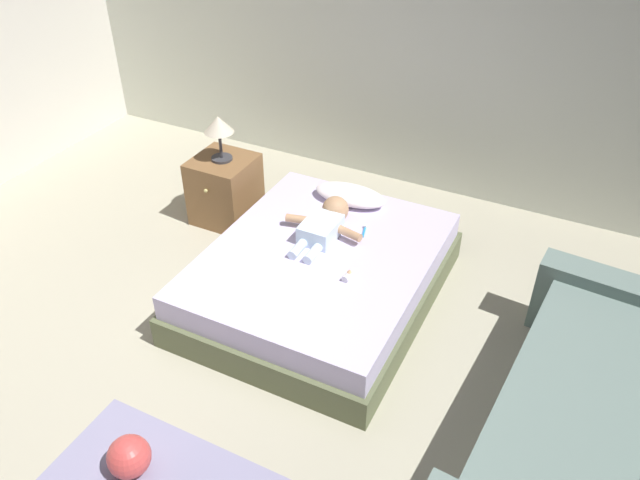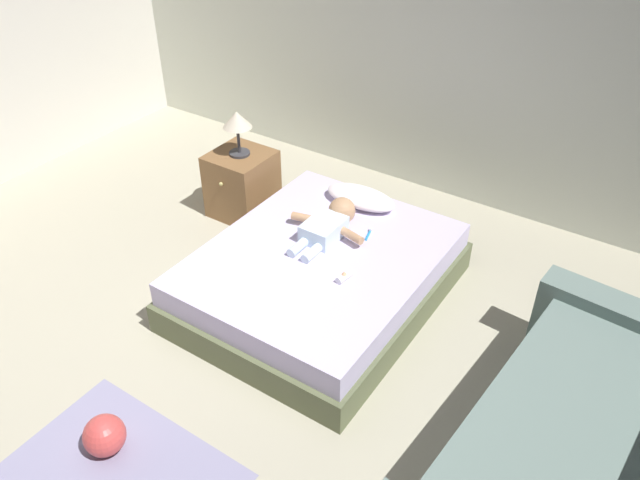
{
  "view_description": "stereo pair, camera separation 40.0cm",
  "coord_description": "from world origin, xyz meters",
  "px_view_note": "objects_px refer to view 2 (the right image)",
  "views": [
    {
      "loc": [
        1.71,
        -1.71,
        2.82
      ],
      "look_at": [
        0.25,
        1.2,
        0.48
      ],
      "focal_mm": 35.15,
      "sensor_mm": 36.0,
      "label": 1
    },
    {
      "loc": [
        2.05,
        -1.51,
        2.82
      ],
      "look_at": [
        0.25,
        1.2,
        0.48
      ],
      "focal_mm": 35.15,
      "sensor_mm": 36.0,
      "label": 2
    }
  ],
  "objects_px": {
    "toy_ball": "(105,436)",
    "nightstand": "(242,184)",
    "toothbrush": "(369,234)",
    "couch": "(595,464)",
    "baby_bottle": "(344,277)",
    "pillow": "(361,197)",
    "lamp": "(237,122)",
    "baby": "(330,224)",
    "bed": "(320,276)"
  },
  "relations": [
    {
      "from": "toy_ball",
      "to": "nightstand",
      "type": "bearing_deg",
      "value": 111.73
    },
    {
      "from": "toothbrush",
      "to": "couch",
      "type": "relative_size",
      "value": 0.06
    },
    {
      "from": "baby_bottle",
      "to": "pillow",
      "type": "bearing_deg",
      "value": 114.05
    },
    {
      "from": "toothbrush",
      "to": "nightstand",
      "type": "height_order",
      "value": "nightstand"
    },
    {
      "from": "lamp",
      "to": "baby_bottle",
      "type": "bearing_deg",
      "value": -26.75
    },
    {
      "from": "pillow",
      "to": "toy_ball",
      "type": "xyz_separation_m",
      "value": [
        -0.16,
        -2.29,
        -0.32
      ]
    },
    {
      "from": "pillow",
      "to": "lamp",
      "type": "relative_size",
      "value": 1.52
    },
    {
      "from": "nightstand",
      "to": "toy_ball",
      "type": "xyz_separation_m",
      "value": [
        0.87,
        -2.18,
        -0.15
      ]
    },
    {
      "from": "baby",
      "to": "nightstand",
      "type": "height_order",
      "value": "baby"
    },
    {
      "from": "pillow",
      "to": "couch",
      "type": "xyz_separation_m",
      "value": [
        1.98,
        -1.18,
        -0.18
      ]
    },
    {
      "from": "toothbrush",
      "to": "nightstand",
      "type": "xyz_separation_m",
      "value": [
        -1.28,
        0.2,
        -0.12
      ]
    },
    {
      "from": "pillow",
      "to": "nightstand",
      "type": "distance_m",
      "value": 1.05
    },
    {
      "from": "baby",
      "to": "baby_bottle",
      "type": "distance_m",
      "value": 0.52
    },
    {
      "from": "toothbrush",
      "to": "nightstand",
      "type": "relative_size",
      "value": 0.24
    },
    {
      "from": "nightstand",
      "to": "couch",
      "type": "bearing_deg",
      "value": -19.57
    },
    {
      "from": "pillow",
      "to": "toothbrush",
      "type": "relative_size",
      "value": 4.19
    },
    {
      "from": "bed",
      "to": "baby_bottle",
      "type": "distance_m",
      "value": 0.39
    },
    {
      "from": "couch",
      "to": "baby_bottle",
      "type": "relative_size",
      "value": 18.28
    },
    {
      "from": "couch",
      "to": "lamp",
      "type": "distance_m",
      "value": 3.24
    },
    {
      "from": "baby",
      "to": "toothbrush",
      "type": "relative_size",
      "value": 4.83
    },
    {
      "from": "bed",
      "to": "lamp",
      "type": "height_order",
      "value": "lamp"
    },
    {
      "from": "couch",
      "to": "lamp",
      "type": "height_order",
      "value": "lamp"
    },
    {
      "from": "bed",
      "to": "baby",
      "type": "distance_m",
      "value": 0.36
    },
    {
      "from": "baby",
      "to": "baby_bottle",
      "type": "bearing_deg",
      "value": -47.14
    },
    {
      "from": "baby",
      "to": "toy_ball",
      "type": "relative_size",
      "value": 2.84
    },
    {
      "from": "toothbrush",
      "to": "toy_ball",
      "type": "xyz_separation_m",
      "value": [
        -0.41,
        -1.98,
        -0.27
      ]
    },
    {
      "from": "bed",
      "to": "pillow",
      "type": "height_order",
      "value": "pillow"
    },
    {
      "from": "toothbrush",
      "to": "pillow",
      "type": "bearing_deg",
      "value": 128.39
    },
    {
      "from": "baby",
      "to": "nightstand",
      "type": "xyz_separation_m",
      "value": [
        -1.04,
        0.32,
        -0.19
      ]
    },
    {
      "from": "toothbrush",
      "to": "bed",
      "type": "bearing_deg",
      "value": -115.3
    },
    {
      "from": "couch",
      "to": "nightstand",
      "type": "xyz_separation_m",
      "value": [
        -3.01,
        1.07,
        0.01
      ]
    },
    {
      "from": "baby",
      "to": "couch",
      "type": "relative_size",
      "value": 0.3
    },
    {
      "from": "toothbrush",
      "to": "toy_ball",
      "type": "height_order",
      "value": "toothbrush"
    },
    {
      "from": "baby",
      "to": "lamp",
      "type": "bearing_deg",
      "value": 162.7
    },
    {
      "from": "nightstand",
      "to": "toy_ball",
      "type": "height_order",
      "value": "nightstand"
    },
    {
      "from": "lamp",
      "to": "toy_ball",
      "type": "height_order",
      "value": "lamp"
    },
    {
      "from": "toothbrush",
      "to": "baby_bottle",
      "type": "xyz_separation_m",
      "value": [
        0.11,
        -0.5,
        0.02
      ]
    },
    {
      "from": "couch",
      "to": "toy_ball",
      "type": "bearing_deg",
      "value": -152.55
    },
    {
      "from": "baby",
      "to": "nightstand",
      "type": "bearing_deg",
      "value": 162.71
    },
    {
      "from": "pillow",
      "to": "nightstand",
      "type": "relative_size",
      "value": 1.02
    },
    {
      "from": "bed",
      "to": "nightstand",
      "type": "bearing_deg",
      "value": 153.81
    },
    {
      "from": "pillow",
      "to": "couch",
      "type": "height_order",
      "value": "couch"
    },
    {
      "from": "bed",
      "to": "baby",
      "type": "xyz_separation_m",
      "value": [
        -0.07,
        0.22,
        0.27
      ]
    },
    {
      "from": "nightstand",
      "to": "baby_bottle",
      "type": "bearing_deg",
      "value": -26.75
    },
    {
      "from": "bed",
      "to": "toy_ball",
      "type": "height_order",
      "value": "bed"
    },
    {
      "from": "pillow",
      "to": "nightstand",
      "type": "bearing_deg",
      "value": -173.86
    },
    {
      "from": "pillow",
      "to": "toothbrush",
      "type": "xyz_separation_m",
      "value": [
        0.25,
        -0.31,
        -0.05
      ]
    },
    {
      "from": "bed",
      "to": "pillow",
      "type": "xyz_separation_m",
      "value": [
        -0.08,
        0.66,
        0.25
      ]
    },
    {
      "from": "baby",
      "to": "toothbrush",
      "type": "bearing_deg",
      "value": 27.6
    },
    {
      "from": "baby",
      "to": "toy_ball",
      "type": "height_order",
      "value": "baby"
    }
  ]
}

